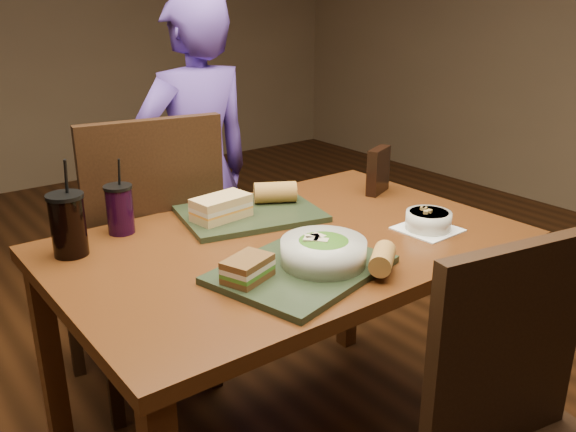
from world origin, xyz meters
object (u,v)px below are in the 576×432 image
(baguette_far, at_px, (275,192))
(diner, at_px, (198,175))
(dining_table, at_px, (288,268))
(sandwich_far, at_px, (221,207))
(salad_bowl, at_px, (323,250))
(cup_berry, at_px, (120,209))
(soup_bowl, at_px, (428,220))
(sandwich_near, at_px, (248,269))
(tray_near, at_px, (301,270))
(cup_cola, at_px, (68,224))
(chair_far, at_px, (145,249))
(baguette_near, at_px, (383,258))
(chip_bag, at_px, (378,171))
(tray_far, at_px, (250,213))

(baguette_far, bearing_deg, diner, 85.99)
(dining_table, relative_size, baguette_far, 9.53)
(sandwich_far, bearing_deg, salad_bowl, -86.07)
(cup_berry, bearing_deg, soup_bowl, -35.96)
(sandwich_near, bearing_deg, tray_near, -7.55)
(cup_cola, bearing_deg, cup_berry, 22.66)
(chair_far, height_order, diner, diner)
(baguette_near, bearing_deg, soup_bowl, 22.44)
(chip_bag, bearing_deg, baguette_far, 144.27)
(tray_near, distance_m, tray_far, 0.45)
(sandwich_far, xyz_separation_m, baguette_near, (0.13, -0.55, -0.01))
(soup_bowl, bearing_deg, salad_bowl, -176.66)
(tray_near, height_order, salad_bowl, salad_bowl)
(cup_berry, bearing_deg, dining_table, -43.26)
(baguette_near, xyz_separation_m, baguette_far, (0.09, 0.58, 0.01))
(salad_bowl, xyz_separation_m, cup_cola, (-0.47, 0.48, 0.03))
(salad_bowl, bearing_deg, baguette_near, -49.85)
(baguette_near, bearing_deg, sandwich_near, 152.95)
(diner, distance_m, sandwich_far, 0.67)
(salad_bowl, xyz_separation_m, soup_bowl, (0.43, 0.03, -0.02))
(dining_table, xyz_separation_m, baguette_near, (0.04, -0.33, 0.14))
(chair_far, bearing_deg, cup_cola, -138.73)
(diner, bearing_deg, salad_bowl, 76.17)
(tray_near, xyz_separation_m, sandwich_near, (-0.15, 0.02, 0.04))
(cup_berry, bearing_deg, sandwich_far, -23.08)
(sandwich_near, height_order, sandwich_far, sandwich_far)
(salad_bowl, height_order, chip_bag, chip_bag)
(tray_far, bearing_deg, soup_bowl, -50.10)
(diner, distance_m, tray_near, 1.08)
(cup_cola, relative_size, cup_berry, 1.18)
(tray_far, xyz_separation_m, sandwich_near, (-0.28, -0.41, 0.04))
(diner, xyz_separation_m, soup_bowl, (0.20, -1.03, 0.06))
(baguette_far, height_order, chip_bag, chip_bag)
(salad_bowl, relative_size, chip_bag, 1.35)
(salad_bowl, distance_m, sandwich_far, 0.44)
(dining_table, distance_m, cup_cola, 0.62)
(soup_bowl, relative_size, cup_berry, 0.76)
(chair_far, bearing_deg, tray_near, -83.51)
(tray_near, distance_m, chip_bag, 0.72)
(sandwich_near, bearing_deg, tray_far, 55.60)
(sandwich_near, relative_size, cup_cola, 0.52)
(tray_far, height_order, soup_bowl, soup_bowl)
(chair_far, distance_m, soup_bowl, 0.96)
(chair_far, xyz_separation_m, baguette_near, (0.24, -0.89, 0.21))
(tray_far, xyz_separation_m, cup_cola, (-0.55, 0.04, 0.08))
(sandwich_near, distance_m, cup_berry, 0.53)
(soup_bowl, relative_size, sandwich_near, 1.22)
(dining_table, xyz_separation_m, cup_cola, (-0.53, 0.26, 0.18))
(chair_far, relative_size, tray_near, 2.50)
(baguette_far, height_order, cup_berry, cup_berry)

